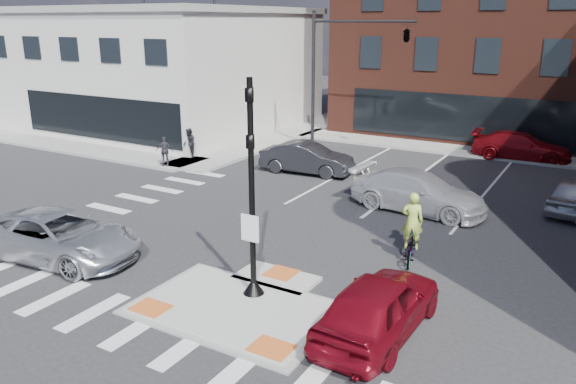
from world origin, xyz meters
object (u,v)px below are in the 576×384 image
Objects in this scene: pedestrian_a at (189,143)px; red_sedan at (379,305)px; silver_suv at (59,236)px; bg_car_dark at (307,158)px; white_pickup at (418,192)px; cyclist at (411,239)px; bg_car_red at (521,146)px; pedestrian_b at (164,151)px.

red_sedan is at bearing -2.61° from pedestrian_a.
silver_suv is 1.19× the size of bg_car_dark.
white_pickup is 13.76m from pedestrian_a.
pedestrian_a is at bearing -39.17° from cyclist.
silver_suv is 1.08× the size of bg_car_red.
red_sedan is at bearing -162.54° from white_pickup.
silver_suv reaches higher than bg_car_red.
red_sedan is at bearing -57.56° from pedestrian_b.
silver_suv is 1.21× the size of red_sedan.
cyclist is 1.51× the size of pedestrian_b.
pedestrian_b is (-15.78, -11.50, 0.17)m from bg_car_red.
white_pickup is 3.58× the size of pedestrian_b.
bg_car_red is (2.17, 11.48, -0.05)m from white_pickup.
pedestrian_a is 1.06× the size of pedestrian_b.
cyclist reaches higher than red_sedan.
pedestrian_a is (-6.88, -0.93, 0.20)m from bg_car_dark.
bg_car_dark is at bearing -58.49° from cyclist.
silver_suv is 1.02× the size of white_pickup.
red_sedan is 0.84× the size of white_pickup.
pedestrian_a is (-13.61, 1.98, 0.17)m from white_pickup.
pedestrian_b reaches higher than red_sedan.
white_pickup is 13.61m from pedestrian_b.
pedestrian_b is at bearing 95.12° from white_pickup.
cyclist is (1.39, -5.05, -0.02)m from white_pickup.
bg_car_dark is 0.90× the size of bg_car_red.
bg_car_dark is 6.95m from pedestrian_a.
bg_car_red is 3.38× the size of pedestrian_b.
red_sedan is 0.89× the size of bg_car_red.
red_sedan is at bearing -91.97° from silver_suv.
pedestrian_a is at bearing 86.76° from white_pickup.
red_sedan reaches higher than silver_suv.
pedestrian_a reaches higher than pedestrian_b.
cyclist is (9.94, 5.52, 0.00)m from silver_suv.
bg_car_red is 18.42m from pedestrian_a.
red_sedan is 0.99× the size of bg_car_dark.
bg_car_red is at bearing -32.60° from silver_suv.
white_pickup is (8.55, 10.57, 0.02)m from silver_suv.
red_sedan is 2.00× the size of cyclist.
red_sedan is (10.68, 0.88, 0.01)m from silver_suv.
bg_car_red is 19.53m from pedestrian_b.
white_pickup is at bearing -25.92° from pedestrian_b.
red_sedan is 19.60m from pedestrian_a.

